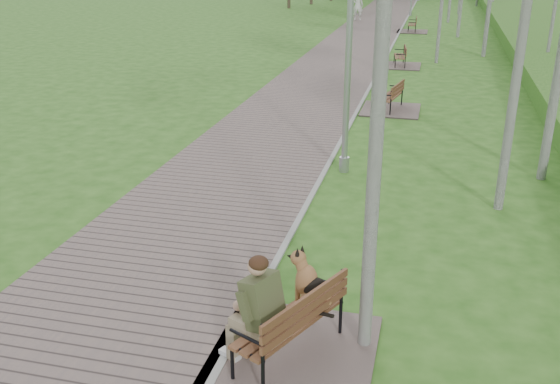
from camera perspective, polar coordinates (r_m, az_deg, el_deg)
The scene contains 10 objects.
ground at distance 12.20m, azimuth 3.05°, elevation -0.18°, with size 120.00×120.00×0.00m, color #2B5E19.
walkway at distance 33.15m, azimuth 7.45°, elevation 13.79°, with size 3.50×67.00×0.04m, color #705E5A.
kerb at distance 32.99m, azimuth 10.55°, elevation 13.58°, with size 0.10×67.00×0.05m, color #999993.
bench_main at distance 7.35m, azimuth 0.38°, elevation -12.06°, with size 1.91×2.12×1.67m.
bench_second at distance 18.63m, azimuth 10.01°, elevation 7.92°, with size 1.66×1.84×1.02m.
bench_third at distance 25.65m, azimuth 10.87°, elevation 11.61°, with size 1.58×1.76×0.97m.
bench_far at distance 36.07m, azimuth 11.98°, elevation 14.41°, with size 1.63×1.81×1.00m.
lamp_post_near at distance 12.81m, azimuth 6.31°, elevation 12.94°, with size 0.22×0.22×5.59m.
lamp_post_second at distance 23.89m, azimuth 10.01°, elevation 16.59°, with size 0.21×0.21×5.37m.
pedestrian_near at distance 40.81m, azimuth 7.12°, elevation 16.57°, with size 0.67×0.44×1.84m, color silver.
Camera 1 is at (2.11, -11.11, 4.57)m, focal length 40.00 mm.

